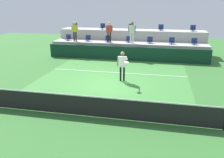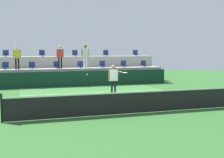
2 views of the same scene
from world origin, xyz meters
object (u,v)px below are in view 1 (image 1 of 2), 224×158
Objects in this scene: stadium_chair_lower_far_right at (194,42)px; stadium_chair_lower_mid_right at (150,41)px; stadium_chair_lower_center at (129,40)px; stadium_chair_lower_far_left at (68,38)px; spectator_leaning_on_rail at (75,30)px; stadium_chair_upper_right at (161,28)px; tennis_player at (123,63)px; stadium_chair_upper_center at (131,27)px; tennis_ball at (77,64)px; stadium_chair_lower_right at (172,41)px; spectator_with_hat at (132,30)px; stadium_chair_lower_left at (88,39)px; stadium_chair_upper_far_left at (75,26)px; stadium_chair_upper_left at (103,27)px; stadium_chair_upper_far_right at (193,29)px; stadium_chair_lower_mid_left at (108,39)px; spectator_in_white at (109,30)px.

stadium_chair_lower_mid_right is at bearing 180.00° from stadium_chair_lower_far_right.
stadium_chair_lower_center is at bearing 180.00° from stadium_chair_lower_mid_right.
stadium_chair_lower_far_left is 0.32× the size of spectator_leaning_on_rail.
stadium_chair_upper_right reaches higher than stadium_chair_lower_far_left.
tennis_player reaches higher than stadium_chair_lower_center.
spectator_leaning_on_rail reaches higher than stadium_chair_upper_center.
stadium_chair_upper_right is (-2.68, 1.80, 0.85)m from stadium_chair_lower_far_right.
spectator_leaning_on_rail is at bearing -175.25° from stadium_chair_lower_center.
stadium_chair_lower_mid_right is 9.18m from tennis_ball.
spectator_with_hat is at bearing -173.21° from stadium_chair_lower_right.
stadium_chair_lower_far_left is 1.83m from stadium_chair_lower_left.
stadium_chair_lower_far_right is at bearing 0.00° from stadium_chair_lower_right.
tennis_player is at bearing -54.24° from stadium_chair_upper_far_left.
stadium_chair_lower_left is at bearing -116.10° from stadium_chair_upper_left.
stadium_chair_upper_far_left is at bearing 161.63° from stadium_chair_lower_center.
stadium_chair_upper_far_right is at bearing 89.58° from stadium_chair_lower_far_right.
stadium_chair_upper_right is at bearing 22.29° from stadium_chair_lower_mid_left.
stadium_chair_upper_far_right is 0.31× the size of spectator_in_white.
stadium_chair_lower_mid_right is at bearing -21.96° from stadium_chair_upper_left.
stadium_chair_upper_center is at bearing 94.30° from tennis_player.
stadium_chair_lower_right is at bearing 65.51° from tennis_player.
stadium_chair_lower_right is at bearing 59.87° from tennis_ball.
stadium_chair_upper_center is at bearing 180.00° from stadium_chair_upper_far_right.
stadium_chair_upper_far_right is (8.86, 1.80, 0.85)m from stadium_chair_lower_left.
stadium_chair_upper_far_right is 7.65× the size of tennis_ball.
stadium_chair_lower_left is 3.59m from stadium_chair_lower_center.
stadium_chair_lower_left is 9.08m from stadium_chair_upper_far_right.
stadium_chair_upper_left reaches higher than stadium_chair_lower_right.
tennis_player is (-1.20, -6.50, -0.36)m from stadium_chair_lower_mid_right.
stadium_chair_lower_right is at bearing 4.29° from spectator_in_white.
stadium_chair_lower_far_right is at bearing -33.86° from stadium_chair_upper_right.
tennis_player is (0.62, -8.30, -1.21)m from stadium_chair_upper_center.
stadium_chair_upper_far_left is at bearing 170.43° from stadium_chair_lower_far_right.
tennis_player is at bearing -69.97° from stadium_chair_lower_mid_left.
spectator_with_hat is at bearing -52.33° from stadium_chair_lower_center.
stadium_chair_lower_center and stadium_chair_lower_mid_right have the same top height.
stadium_chair_lower_far_right is 10.92m from tennis_ball.
stadium_chair_lower_mid_right is 1.00× the size of stadium_chair_lower_far_right.
stadium_chair_lower_left is 7.72m from tennis_player.
stadium_chair_lower_center is at bearing 94.91° from tennis_player.
stadium_chair_upper_far_left and stadium_chair_upper_right have the same top height.
stadium_chair_lower_mid_left is 2.18m from stadium_chair_upper_left.
stadium_chair_upper_far_left is 1.00× the size of stadium_chair_upper_far_right.
stadium_chair_upper_far_left is 1.00× the size of stadium_chair_upper_center.
stadium_chair_upper_right is at bearing 27.60° from spectator_in_white.
stadium_chair_lower_right is 1.00× the size of stadium_chair_upper_left.
tennis_ball is (-4.99, -8.60, -0.00)m from stadium_chair_lower_right.
spectator_in_white reaches higher than stadium_chair_upper_right.
spectator_with_hat reaches higher than stadium_chair_upper_left.
stadium_chair_upper_center is (5.35, 1.80, 0.85)m from stadium_chair_lower_far_left.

